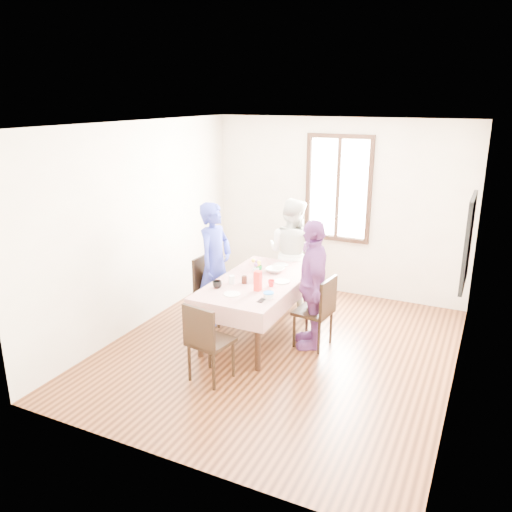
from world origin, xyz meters
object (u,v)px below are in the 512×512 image
chair_right (313,311)px  person_right (313,284)px  person_left (215,264)px  chair_left (214,290)px  dining_table (258,309)px  chair_far (292,275)px  person_far (292,253)px  chair_near (211,341)px

chair_right → person_right: (-0.02, 0.00, 0.35)m
person_right → chair_right: bearing=66.2°
person_left → chair_left: bearing=93.7°
chair_right → chair_left: bearing=92.8°
dining_table → chair_right: bearing=4.2°
chair_right → chair_far: bearing=39.9°
chair_left → chair_far: same height
chair_far → person_left: (-0.71, -1.02, 0.38)m
person_far → person_right: size_ratio=1.00×
chair_far → person_right: 1.38m
dining_table → chair_near: bearing=-90.0°
chair_right → chair_far: same height
chair_left → person_far: (0.73, 1.00, 0.35)m
chair_near → person_far: bearing=99.4°
dining_table → chair_near: chair_near is taller
chair_left → chair_right: (1.47, -0.11, 0.00)m
chair_far → person_right: person_right is taller
dining_table → person_right: size_ratio=1.07×
chair_near → person_right: person_right is taller
chair_right → dining_table: bearing=101.2°
person_left → person_right: (1.43, -0.11, -0.03)m
person_left → person_right: bearing=-90.6°
dining_table → person_right: person_right is taller
dining_table → chair_far: chair_far is taller
person_left → person_right: 1.43m
chair_far → person_far: (0.00, -0.02, 0.35)m
chair_far → chair_near: size_ratio=1.00×
dining_table → person_far: (0.00, 1.16, 0.43)m
chair_right → chair_near: same height
chair_right → person_far: size_ratio=0.57×
chair_left → chair_near: (0.73, -1.35, 0.00)m
chair_far → person_far: bearing=80.1°
chair_right → person_left: bearing=92.7°
chair_left → person_right: 1.49m
chair_right → chair_near: 1.44m
chair_near → person_far: 2.37m
person_left → person_far: person_left is taller
chair_right → person_right: person_right is taller
chair_far → chair_near: bearing=80.1°
chair_far → chair_right: bearing=113.1°
dining_table → person_left: person_left is taller
chair_right → chair_near: bearing=156.3°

